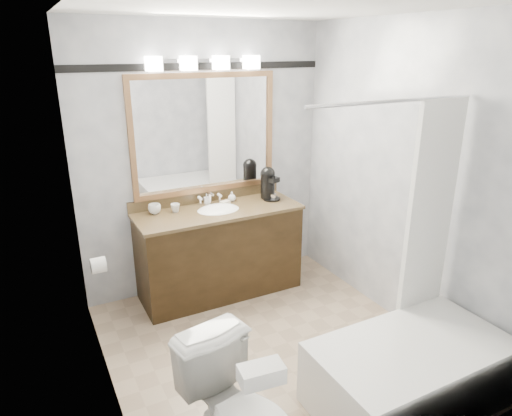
# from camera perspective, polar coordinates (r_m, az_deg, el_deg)

# --- Properties ---
(room) EXTENTS (2.42, 2.62, 2.52)m
(room) POSITION_cam_1_polar(r_m,az_deg,el_deg) (3.21, 2.18, 1.15)
(room) COLOR #9F866C
(room) RESTS_ON ground
(vanity) EXTENTS (1.53, 0.58, 0.97)m
(vanity) POSITION_cam_1_polar(r_m,az_deg,el_deg) (4.36, -4.60, -5.22)
(vanity) COLOR black
(vanity) RESTS_ON ground
(mirror) EXTENTS (1.40, 0.04, 1.10)m
(mirror) POSITION_cam_1_polar(r_m,az_deg,el_deg) (4.28, -6.40, 9.13)
(mirror) COLOR #9E6F47
(mirror) RESTS_ON room
(vanity_light_bar) EXTENTS (1.02, 0.14, 0.12)m
(vanity_light_bar) POSITION_cam_1_polar(r_m,az_deg,el_deg) (4.16, -6.45, 17.63)
(vanity_light_bar) COLOR silver
(vanity_light_bar) RESTS_ON room
(accent_stripe) EXTENTS (2.40, 0.01, 0.06)m
(accent_stripe) POSITION_cam_1_polar(r_m,az_deg,el_deg) (4.22, -6.78, 17.19)
(accent_stripe) COLOR black
(accent_stripe) RESTS_ON room
(bathtub) EXTENTS (1.30, 0.75, 1.96)m
(bathtub) POSITION_cam_1_polar(r_m,az_deg,el_deg) (3.35, 18.80, -17.89)
(bathtub) COLOR white
(bathtub) RESTS_ON ground
(tp_roll) EXTENTS (0.11, 0.12, 0.12)m
(tp_roll) POSITION_cam_1_polar(r_m,az_deg,el_deg) (3.68, -19.12, -6.77)
(tp_roll) COLOR white
(tp_roll) RESTS_ON room
(tissue_box) EXTENTS (0.22, 0.14, 0.09)m
(tissue_box) POSITION_cam_1_polar(r_m,az_deg,el_deg) (2.24, 0.68, -20.03)
(tissue_box) COLOR white
(tissue_box) RESTS_ON toilet
(coffee_maker) EXTENTS (0.17, 0.21, 0.32)m
(coffee_maker) POSITION_cam_1_polar(r_m,az_deg,el_deg) (4.44, 1.54, 3.20)
(coffee_maker) COLOR black
(coffee_maker) RESTS_ON vanity
(cup_left) EXTENTS (0.12, 0.12, 0.09)m
(cup_left) POSITION_cam_1_polar(r_m,az_deg,el_deg) (4.17, -12.57, -0.12)
(cup_left) COLOR white
(cup_left) RESTS_ON vanity
(cup_right) EXTENTS (0.10, 0.10, 0.08)m
(cup_right) POSITION_cam_1_polar(r_m,az_deg,el_deg) (4.18, -10.05, 0.01)
(cup_right) COLOR white
(cup_right) RESTS_ON vanity
(soap_bottle_a) EXTENTS (0.05, 0.05, 0.10)m
(soap_bottle_a) POSITION_cam_1_polar(r_m,az_deg,el_deg) (4.35, -6.19, 1.14)
(soap_bottle_a) COLOR white
(soap_bottle_a) RESTS_ON vanity
(soap_bottle_b) EXTENTS (0.09, 0.09, 0.10)m
(soap_bottle_b) POSITION_cam_1_polar(r_m,az_deg,el_deg) (4.41, -3.04, 1.45)
(soap_bottle_b) COLOR white
(soap_bottle_b) RESTS_ON vanity
(soap_bar) EXTENTS (0.10, 0.08, 0.03)m
(soap_bar) POSITION_cam_1_polar(r_m,az_deg,el_deg) (4.35, -3.88, 0.72)
(soap_bar) COLOR beige
(soap_bar) RESTS_ON vanity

